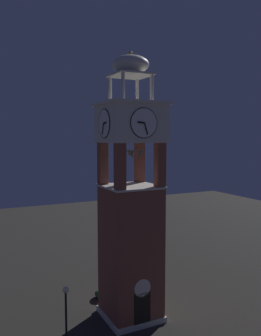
{
  "coord_description": "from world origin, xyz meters",
  "views": [
    {
      "loc": [
        -9.62,
        -19.46,
        11.59
      ],
      "look_at": [
        0.0,
        0.0,
        9.69
      ],
      "focal_mm": 37.27,
      "sensor_mm": 36.0,
      "label": 1
    }
  ],
  "objects": [
    {
      "name": "lamp_post",
      "position": [
        -4.74,
        -1.71,
        2.52
      ],
      "size": [
        0.36,
        0.36,
        3.6
      ],
      "color": "black",
      "rests_on": "ground"
    },
    {
      "name": "clock_tower",
      "position": [
        -0.0,
        -0.0,
        6.81
      ],
      "size": [
        3.83,
        3.83,
        16.82
      ],
      "color": "brown",
      "rests_on": "ground"
    },
    {
      "name": "shrub_near_entry",
      "position": [
        -0.58,
        3.26,
        0.31
      ],
      "size": [
        1.27,
        1.27,
        0.63
      ],
      "primitive_type": "ellipsoid",
      "color": "#28562D",
      "rests_on": "ground"
    },
    {
      "name": "ground",
      "position": [
        0.0,
        0.0,
        0.0
      ],
      "size": [
        80.0,
        80.0,
        0.0
      ],
      "primitive_type": "plane",
      "color": "#2A2925"
    }
  ]
}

